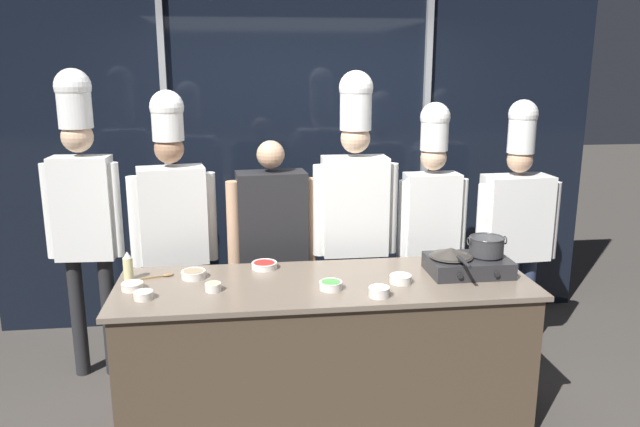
{
  "coord_description": "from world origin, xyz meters",
  "views": [
    {
      "loc": [
        -0.46,
        -3.42,
        2.15
      ],
      "look_at": [
        0.0,
        0.25,
        1.24
      ],
      "focal_mm": 35.0,
      "sensor_mm": 36.0,
      "label": 1
    }
  ],
  "objects_px": {
    "person_guest": "(272,236)",
    "serving_spoon_slotted": "(163,276)",
    "prep_bowl_garlic": "(379,291)",
    "prep_bowl_ginger": "(213,286)",
    "prep_bowl_noodles": "(401,278)",
    "prep_bowl_bean_sprouts": "(132,286)",
    "portable_stove": "(468,265)",
    "squeeze_bottle_oil": "(128,267)",
    "prep_bowl_rice": "(143,295)",
    "chef_line": "(355,202)",
    "prep_bowl_scallions": "(331,285)",
    "chef_pastry": "(431,212)",
    "stock_pot": "(487,245)",
    "prep_bowl_mushrooms": "(193,274)",
    "frying_pan": "(451,253)",
    "chef_sous": "(173,214)",
    "prep_bowl_bell_pepper": "(264,265)",
    "chef_apprentice": "(515,219)",
    "chef_head": "(83,196)"
  },
  "relations": [
    {
      "from": "stock_pot",
      "to": "chef_sous",
      "type": "xyz_separation_m",
      "value": [
        -1.92,
        0.69,
        0.08
      ]
    },
    {
      "from": "prep_bowl_ginger",
      "to": "prep_bowl_noodles",
      "type": "distance_m",
      "value": 1.08
    },
    {
      "from": "chef_line",
      "to": "serving_spoon_slotted",
      "type": "bearing_deg",
      "value": 21.32
    },
    {
      "from": "squeeze_bottle_oil",
      "to": "stock_pot",
      "type": "bearing_deg",
      "value": -3.42
    },
    {
      "from": "prep_bowl_noodles",
      "to": "chef_pastry",
      "type": "relative_size",
      "value": 0.07
    },
    {
      "from": "chef_sous",
      "to": "portable_stove",
      "type": "bearing_deg",
      "value": 149.02
    },
    {
      "from": "prep_bowl_rice",
      "to": "chef_sous",
      "type": "height_order",
      "value": "chef_sous"
    },
    {
      "from": "prep_bowl_bean_sprouts",
      "to": "prep_bowl_rice",
      "type": "bearing_deg",
      "value": -61.77
    },
    {
      "from": "prep_bowl_rice",
      "to": "squeeze_bottle_oil",
      "type": "bearing_deg",
      "value": 112.24
    },
    {
      "from": "chef_pastry",
      "to": "squeeze_bottle_oil",
      "type": "bearing_deg",
      "value": 14.85
    },
    {
      "from": "prep_bowl_scallions",
      "to": "chef_pastry",
      "type": "height_order",
      "value": "chef_pastry"
    },
    {
      "from": "prep_bowl_bean_sprouts",
      "to": "chef_pastry",
      "type": "height_order",
      "value": "chef_pastry"
    },
    {
      "from": "prep_bowl_scallions",
      "to": "prep_bowl_noodles",
      "type": "relative_size",
      "value": 1.02
    },
    {
      "from": "prep_bowl_scallions",
      "to": "chef_sous",
      "type": "relative_size",
      "value": 0.07
    },
    {
      "from": "prep_bowl_scallions",
      "to": "prep_bowl_noodles",
      "type": "distance_m",
      "value": 0.42
    },
    {
      "from": "frying_pan",
      "to": "person_guest",
      "type": "distance_m",
      "value": 1.24
    },
    {
      "from": "prep_bowl_ginger",
      "to": "chef_head",
      "type": "xyz_separation_m",
      "value": [
        -0.87,
        0.85,
        0.36
      ]
    },
    {
      "from": "prep_bowl_rice",
      "to": "prep_bowl_noodles",
      "type": "height_order",
      "value": "prep_bowl_noodles"
    },
    {
      "from": "prep_bowl_scallions",
      "to": "prep_bowl_garlic",
      "type": "distance_m",
      "value": 0.28
    },
    {
      "from": "prep_bowl_scallions",
      "to": "chef_pastry",
      "type": "relative_size",
      "value": 0.07
    },
    {
      "from": "prep_bowl_garlic",
      "to": "prep_bowl_bean_sprouts",
      "type": "bearing_deg",
      "value": 168.45
    },
    {
      "from": "prep_bowl_mushrooms",
      "to": "chef_apprentice",
      "type": "xyz_separation_m",
      "value": [
        2.24,
        0.55,
        0.13
      ]
    },
    {
      "from": "serving_spoon_slotted",
      "to": "prep_bowl_garlic",
      "type": "bearing_deg",
      "value": -21.5
    },
    {
      "from": "chef_apprentice",
      "to": "chef_head",
      "type": "bearing_deg",
      "value": -4.07
    },
    {
      "from": "prep_bowl_noodles",
      "to": "prep_bowl_ginger",
      "type": "bearing_deg",
      "value": 179.93
    },
    {
      "from": "squeeze_bottle_oil",
      "to": "prep_bowl_ginger",
      "type": "height_order",
      "value": "squeeze_bottle_oil"
    },
    {
      "from": "stock_pot",
      "to": "frying_pan",
      "type": "bearing_deg",
      "value": -178.93
    },
    {
      "from": "squeeze_bottle_oil",
      "to": "prep_bowl_scallions",
      "type": "relative_size",
      "value": 1.33
    },
    {
      "from": "portable_stove",
      "to": "squeeze_bottle_oil",
      "type": "bearing_deg",
      "value": 176.38
    },
    {
      "from": "serving_spoon_slotted",
      "to": "chef_sous",
      "type": "relative_size",
      "value": 0.1
    },
    {
      "from": "prep_bowl_mushrooms",
      "to": "serving_spoon_slotted",
      "type": "xyz_separation_m",
      "value": [
        -0.19,
        0.05,
        -0.02
      ]
    },
    {
      "from": "prep_bowl_rice",
      "to": "chef_sous",
      "type": "bearing_deg",
      "value": 84.73
    },
    {
      "from": "prep_bowl_rice",
      "to": "prep_bowl_bell_pepper",
      "type": "height_order",
      "value": "prep_bowl_rice"
    },
    {
      "from": "stock_pot",
      "to": "squeeze_bottle_oil",
      "type": "xyz_separation_m",
      "value": [
        -2.14,
        0.13,
        -0.09
      ]
    },
    {
      "from": "chef_sous",
      "to": "prep_bowl_garlic",
      "type": "bearing_deg",
      "value": 129.83
    },
    {
      "from": "portable_stove",
      "to": "person_guest",
      "type": "bearing_deg",
      "value": 149.81
    },
    {
      "from": "prep_bowl_noodles",
      "to": "chef_sous",
      "type": "height_order",
      "value": "chef_sous"
    },
    {
      "from": "prep_bowl_noodles",
      "to": "serving_spoon_slotted",
      "type": "distance_m",
      "value": 1.42
    },
    {
      "from": "chef_pastry",
      "to": "frying_pan",
      "type": "bearing_deg",
      "value": 81.0
    },
    {
      "from": "chef_line",
      "to": "prep_bowl_scallions",
      "type": "bearing_deg",
      "value": 71.08
    },
    {
      "from": "person_guest",
      "to": "serving_spoon_slotted",
      "type": "bearing_deg",
      "value": 31.73
    },
    {
      "from": "chef_head",
      "to": "serving_spoon_slotted",
      "type": "bearing_deg",
      "value": 137.29
    },
    {
      "from": "prep_bowl_bell_pepper",
      "to": "person_guest",
      "type": "height_order",
      "value": "person_guest"
    },
    {
      "from": "prep_bowl_ginger",
      "to": "person_guest",
      "type": "height_order",
      "value": "person_guest"
    },
    {
      "from": "frying_pan",
      "to": "prep_bowl_rice",
      "type": "xyz_separation_m",
      "value": [
        -1.78,
        -0.19,
        -0.11
      ]
    },
    {
      "from": "stock_pot",
      "to": "prep_bowl_mushrooms",
      "type": "height_order",
      "value": "stock_pot"
    },
    {
      "from": "prep_bowl_bell_pepper",
      "to": "person_guest",
      "type": "xyz_separation_m",
      "value": [
        0.07,
        0.43,
        0.07
      ]
    },
    {
      "from": "squeeze_bottle_oil",
      "to": "prep_bowl_mushrooms",
      "type": "relative_size",
      "value": 1.21
    },
    {
      "from": "stock_pot",
      "to": "chef_apprentice",
      "type": "height_order",
      "value": "chef_apprentice"
    },
    {
      "from": "prep_bowl_noodles",
      "to": "chef_sous",
      "type": "relative_size",
      "value": 0.07
    }
  ]
}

